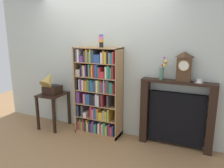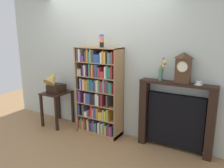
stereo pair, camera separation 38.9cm
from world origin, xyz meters
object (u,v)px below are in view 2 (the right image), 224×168
Objects in this scene: side_table_left at (57,100)px; gramophone at (54,83)px; mantel_clock at (183,68)px; fireplace_mantel at (175,117)px; flower_vase at (161,72)px; bookshelf at (99,93)px; teacup_with_saucer at (198,83)px; cup_stack at (102,41)px.

gramophone is (-0.00, -0.05, 0.38)m from side_table_left.
fireplace_mantel is at bearing 163.84° from mantel_clock.
side_table_left is 1.50× the size of mantel_clock.
flower_vase reaches higher than side_table_left.
bookshelf is 1.38× the size of fireplace_mantel.
bookshelf is 13.02× the size of teacup_with_saucer.
cup_stack reaches higher than fireplace_mantel.
cup_stack is 1.60m from side_table_left.
teacup_with_saucer reaches higher than side_table_left.
bookshelf is 0.94m from cup_stack.
flower_vase reaches higher than teacup_with_saucer.
gramophone is at bearing -90.00° from side_table_left.
fireplace_mantel is 2.53× the size of mantel_clock.
fireplace_mantel is at bearing 5.85° from gramophone.
cup_stack is 0.31× the size of side_table_left.
fireplace_mantel is (2.35, 0.24, -0.34)m from gramophone.
side_table_left is (-1.04, -0.08, -1.21)m from cup_stack.
bookshelf is 1.00m from side_table_left.
fireplace_mantel is at bearing 4.86° from cup_stack.
fireplace_mantel is (1.30, 0.11, -1.17)m from cup_stack.
gramophone is (-0.96, -0.14, 0.11)m from bookshelf.
flower_vase is at bearing 179.49° from mantel_clock.
fireplace_mantel reaches higher than side_table_left.
mantel_clock is at bearing 5.21° from gramophone.
side_table_left is (-0.96, -0.09, -0.27)m from bookshelf.
cup_stack reaches higher than side_table_left.
gramophone is 2.38m from fireplace_mantel.
teacup_with_saucer reaches higher than gramophone.
fireplace_mantel is 0.81m from mantel_clock.
mantel_clock is at bearing 4.00° from side_table_left.
gramophone is at bearing -171.90° from bookshelf.
teacup_with_saucer is (1.60, 0.09, -0.57)m from cup_stack.
teacup_with_saucer is at bearing 4.81° from gramophone.
bookshelf is 1.72m from teacup_with_saucer.
flower_vase is at bearing 179.94° from teacup_with_saucer.
cup_stack reaches higher than flower_vase.
cup_stack is at bearing 7.08° from gramophone.
gramophone is 0.42× the size of fireplace_mantel.
fireplace_mantel is 9.44× the size of teacup_with_saucer.
mantel_clock is (1.37, 0.09, -0.37)m from cup_stack.
side_table_left is at bearing -176.29° from teacup_with_saucer.
cup_stack is 0.45× the size of gramophone.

